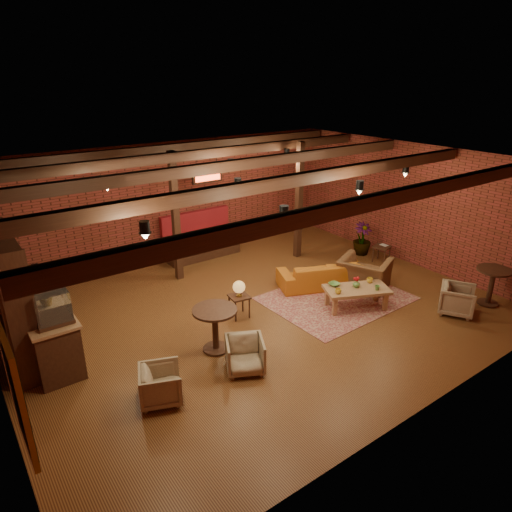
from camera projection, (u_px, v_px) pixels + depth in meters
floor at (259, 312)px, 9.96m from camera, size 10.00×10.00×0.00m
ceiling at (259, 165)px, 8.76m from camera, size 10.00×8.00×0.02m
wall_back at (172, 201)px, 12.37m from camera, size 10.00×0.02×3.20m
wall_front at (428, 324)px, 6.35m from camera, size 10.00×0.02×3.20m
wall_right at (411, 205)px, 12.07m from camera, size 0.02×8.00×3.20m
ceiling_beams at (259, 171)px, 8.81m from camera, size 9.80×6.40×0.22m
ceiling_pipe at (217, 170)px, 10.10m from camera, size 9.60×0.12×0.12m
post_left at (176, 218)px, 10.99m from camera, size 0.16×0.16×3.20m
post_right at (299, 201)px, 12.38m from camera, size 0.16×0.16×3.20m
service_counter at (42, 315)px, 8.19m from camera, size 0.80×2.50×1.60m
plant_counter at (41, 289)px, 8.24m from camera, size 0.35×0.39×0.30m
shelving_hutch at (12, 299)px, 7.90m from camera, size 0.52×2.00×2.40m
chalkboard_menu at (18, 394)px, 4.96m from camera, size 0.08×0.96×1.46m
banquette at (202, 240)px, 12.77m from camera, size 2.10×0.70×1.00m
service_sign at (207, 177)px, 11.74m from camera, size 0.86×0.06×0.30m
ceiling_spotlights at (259, 182)px, 8.89m from camera, size 6.40×4.40×0.28m
rug at (336, 298)px, 10.53m from camera, size 3.19×2.47×0.01m
sofa at (323, 274)px, 11.06m from camera, size 2.29×1.57×0.62m
coffee_table at (356, 290)px, 9.98m from camera, size 1.55×1.21×0.73m
side_table_lamp at (239, 290)px, 9.54m from camera, size 0.45×0.45×0.83m
round_table_left at (215, 323)px, 8.38m from camera, size 0.83×0.83×0.86m
armchair_a at (161, 383)px, 7.15m from camera, size 0.79×0.81×0.66m
armchair_b at (245, 353)px, 7.89m from camera, size 0.85×0.83×0.66m
armchair_right at (365, 269)px, 10.91m from camera, size 1.13×1.33×0.99m
side_table_book at (382, 247)px, 12.43m from camera, size 0.51×0.51×0.48m
round_table_right at (492, 281)px, 10.08m from camera, size 0.73×0.73×0.86m
armchair_far at (457, 298)px, 9.78m from camera, size 0.91×0.90×0.70m
plant_tall at (365, 208)px, 12.62m from camera, size 1.86×1.86×2.76m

